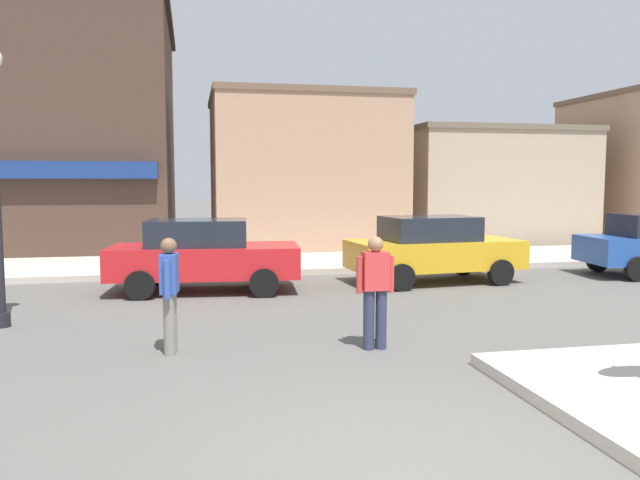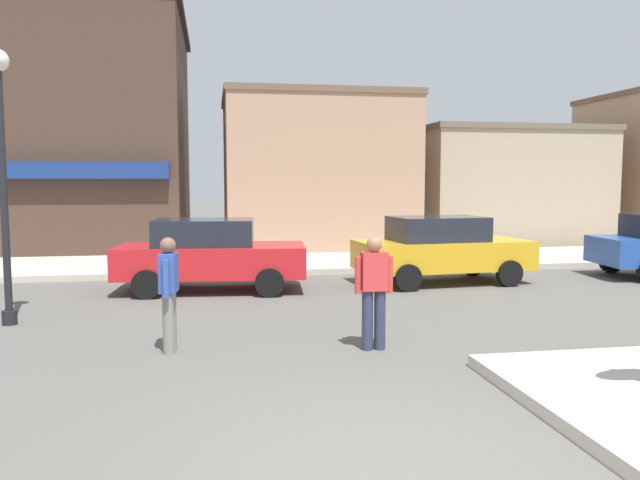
{
  "view_description": "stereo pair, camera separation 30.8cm",
  "coord_description": "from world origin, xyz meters",
  "px_view_note": "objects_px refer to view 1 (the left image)",
  "views": [
    {
      "loc": [
        -1.64,
        -4.61,
        2.38
      ],
      "look_at": [
        0.23,
        4.5,
        1.5
      ],
      "focal_mm": 35.0,
      "sensor_mm": 36.0,
      "label": 1
    },
    {
      "loc": [
        -1.34,
        -4.66,
        2.38
      ],
      "look_at": [
        0.23,
        4.5,
        1.5
      ],
      "focal_mm": 35.0,
      "sensor_mm": 36.0,
      "label": 2
    }
  ],
  "objects_px": {
    "pedestrian_crossing_near": "(375,289)",
    "pedestrian_crossing_far": "(170,292)",
    "parked_car_second": "(433,248)",
    "parked_car_nearest": "(203,254)"
  },
  "relations": [
    {
      "from": "pedestrian_crossing_near",
      "to": "pedestrian_crossing_far",
      "type": "height_order",
      "value": "same"
    },
    {
      "from": "parked_car_nearest",
      "to": "parked_car_second",
      "type": "relative_size",
      "value": 1.0
    },
    {
      "from": "parked_car_nearest",
      "to": "parked_car_second",
      "type": "bearing_deg",
      "value": 1.6
    },
    {
      "from": "parked_car_second",
      "to": "pedestrian_crossing_far",
      "type": "height_order",
      "value": "pedestrian_crossing_far"
    },
    {
      "from": "parked_car_nearest",
      "to": "pedestrian_crossing_near",
      "type": "xyz_separation_m",
      "value": [
        2.29,
        -5.2,
        0.06
      ]
    },
    {
      "from": "parked_car_second",
      "to": "pedestrian_crossing_near",
      "type": "bearing_deg",
      "value": -119.46
    },
    {
      "from": "parked_car_second",
      "to": "pedestrian_crossing_far",
      "type": "distance_m",
      "value": 7.7
    },
    {
      "from": "parked_car_second",
      "to": "pedestrian_crossing_near",
      "type": "height_order",
      "value": "pedestrian_crossing_near"
    },
    {
      "from": "parked_car_nearest",
      "to": "pedestrian_crossing_far",
      "type": "relative_size",
      "value": 2.57
    },
    {
      "from": "parked_car_second",
      "to": "pedestrian_crossing_near",
      "type": "relative_size",
      "value": 2.57
    }
  ]
}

